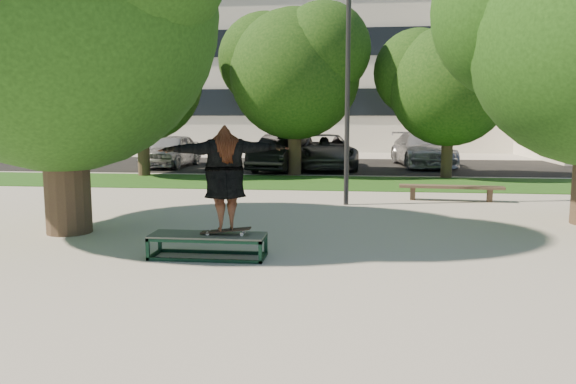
# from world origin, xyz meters

# --- Properties ---
(ground) EXTENTS (120.00, 120.00, 0.00)m
(ground) POSITION_xyz_m (0.00, 0.00, 0.00)
(ground) COLOR #A4A096
(ground) RESTS_ON ground
(grass_strip) EXTENTS (30.00, 4.00, 0.02)m
(grass_strip) POSITION_xyz_m (1.00, 9.50, 0.01)
(grass_strip) COLOR #1E4513
(grass_strip) RESTS_ON ground
(asphalt_strip) EXTENTS (40.00, 8.00, 0.01)m
(asphalt_strip) POSITION_xyz_m (0.00, 16.00, 0.01)
(asphalt_strip) COLOR black
(asphalt_strip) RESTS_ON ground
(bg_tree_left) EXTENTS (5.28, 4.51, 5.77)m
(bg_tree_left) POSITION_xyz_m (-6.57, 11.07, 3.73)
(bg_tree_left) COLOR #38281E
(bg_tree_left) RESTS_ON ground
(bg_tree_mid) EXTENTS (5.76, 4.92, 6.24)m
(bg_tree_mid) POSITION_xyz_m (-1.08, 12.08, 4.02)
(bg_tree_mid) COLOR #38281E
(bg_tree_mid) RESTS_ON ground
(bg_tree_right) EXTENTS (5.04, 4.31, 5.43)m
(bg_tree_right) POSITION_xyz_m (4.43, 11.57, 3.49)
(bg_tree_right) COLOR #38281E
(bg_tree_right) RESTS_ON ground
(lamppost) EXTENTS (0.25, 0.15, 6.11)m
(lamppost) POSITION_xyz_m (1.00, 5.00, 3.15)
(lamppost) COLOR #2D2D30
(lamppost) RESTS_ON ground
(office_building) EXTENTS (30.00, 14.12, 16.00)m
(office_building) POSITION_xyz_m (-2.00, 31.98, 8.00)
(office_building) COLOR beige
(office_building) RESTS_ON ground
(grind_box) EXTENTS (1.80, 0.60, 0.38)m
(grind_box) POSITION_xyz_m (-1.10, -0.56, 0.19)
(grind_box) COLOR black
(grind_box) RESTS_ON ground
(skater_rig) EXTENTS (2.05, 1.20, 1.70)m
(skater_rig) POSITION_xyz_m (-0.81, -0.56, 1.26)
(skater_rig) COLOR white
(skater_rig) RESTS_ON grind_box
(bench) EXTENTS (2.67, 0.55, 0.41)m
(bench) POSITION_xyz_m (3.71, 5.92, 0.34)
(bench) COLOR brown
(bench) RESTS_ON ground
(car_silver_a) EXTENTS (1.87, 4.25, 1.42)m
(car_silver_a) POSITION_xyz_m (-6.64, 14.64, 0.71)
(car_silver_a) COLOR #BAB9BF
(car_silver_a) RESTS_ON asphalt_strip
(car_dark) EXTENTS (2.35, 4.61, 1.45)m
(car_dark) POSITION_xyz_m (-1.68, 13.50, 0.72)
(car_dark) COLOR black
(car_dark) RESTS_ON asphalt_strip
(car_grey) EXTENTS (2.96, 5.40, 1.43)m
(car_grey) POSITION_xyz_m (0.02, 14.50, 0.72)
(car_grey) COLOR #545358
(car_grey) RESTS_ON asphalt_strip
(car_silver_b) EXTENTS (2.67, 5.37, 1.50)m
(car_silver_b) POSITION_xyz_m (4.20, 16.08, 0.75)
(car_silver_b) COLOR #B6B6BB
(car_silver_b) RESTS_ON asphalt_strip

